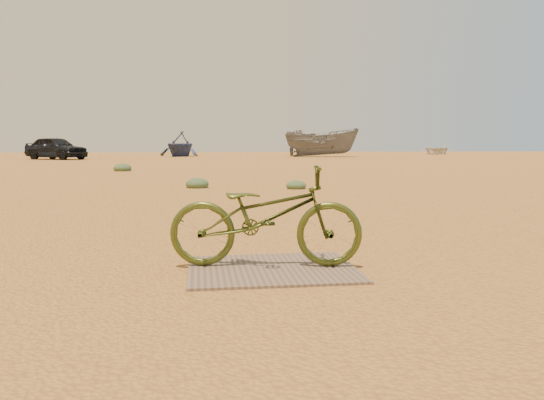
{
  "coord_description": "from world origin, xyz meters",
  "views": [
    {
      "loc": [
        -0.18,
        -4.52,
        1.09
      ],
      "look_at": [
        0.43,
        -0.12,
        0.61
      ],
      "focal_mm": 35.0,
      "sensor_mm": 36.0,
      "label": 1
    }
  ],
  "objects": [
    {
      "name": "plywood_board",
      "position": [
        0.43,
        -0.12,
        0.01
      ],
      "size": [
        1.43,
        1.14,
        0.02
      ],
      "primitive_type": "cube",
      "color": "#71604C",
      "rests_on": "ground"
    },
    {
      "name": "boat_far_right",
      "position": [
        23.18,
        45.48,
        0.49
      ],
      "size": [
        5.1,
        5.7,
        0.97
      ],
      "primitive_type": "imported",
      "rotation": [
        0.0,
        0.0,
        -0.46
      ],
      "color": "silver",
      "rests_on": "ground"
    },
    {
      "name": "car",
      "position": [
        -9.59,
        32.46,
        0.76
      ],
      "size": [
        4.7,
        4.02,
        1.52
      ],
      "primitive_type": "imported",
      "rotation": [
        0.0,
        0.0,
        0.97
      ],
      "color": "black",
      "rests_on": "ground"
    },
    {
      "name": "kale_a",
      "position": [
        -0.23,
        8.51,
        0.0
      ],
      "size": [
        0.56,
        0.56,
        0.31
      ],
      "primitive_type": "ellipsoid",
      "color": "#4C6340",
      "rests_on": "ground"
    },
    {
      "name": "bicycle",
      "position": [
        0.38,
        -0.03,
        0.46
      ],
      "size": [
        1.73,
        0.83,
        0.87
      ],
      "primitive_type": "imported",
      "rotation": [
        0.0,
        0.0,
        1.42
      ],
      "color": "#3F4B1A",
      "rests_on": "plywood_board"
    },
    {
      "name": "boat_far_left",
      "position": [
        -1.66,
        39.26,
        1.03
      ],
      "size": [
        4.81,
        5.04,
        2.06
      ],
      "primitive_type": "imported",
      "rotation": [
        0.0,
        0.0,
        -0.48
      ],
      "color": "navy",
      "rests_on": "ground"
    },
    {
      "name": "kale_c",
      "position": [
        -3.14,
        16.76,
        0.0
      ],
      "size": [
        0.69,
        0.69,
        0.38
      ],
      "primitive_type": "ellipsoid",
      "color": "#4C6340",
      "rests_on": "ground"
    },
    {
      "name": "ground",
      "position": [
        0.0,
        0.0,
        0.0
      ],
      "size": [
        120.0,
        120.0,
        0.0
      ],
      "primitive_type": "plane",
      "color": "#BA843D",
      "rests_on": "ground"
    },
    {
      "name": "kale_b",
      "position": [
        2.11,
        7.87,
        0.0
      ],
      "size": [
        0.48,
        0.48,
        0.26
      ],
      "primitive_type": "ellipsoid",
      "color": "#4C6340",
      "rests_on": "ground"
    },
    {
      "name": "boat_mid_right",
      "position": [
        9.45,
        36.63,
        1.12
      ],
      "size": [
        6.15,
        3.51,
        2.24
      ],
      "primitive_type": "imported",
      "rotation": [
        0.0,
        0.0,
        1.33
      ],
      "color": "slate",
      "rests_on": "ground"
    }
  ]
}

